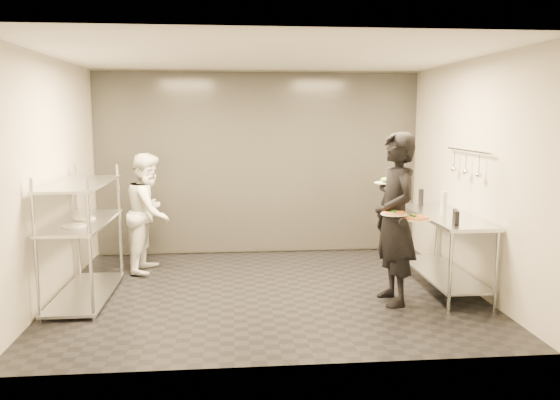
{
  "coord_description": "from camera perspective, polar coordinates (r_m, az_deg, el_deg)",
  "views": [
    {
      "loc": [
        -0.43,
        -6.37,
        2.1
      ],
      "look_at": [
        0.17,
        0.18,
        1.1
      ],
      "focal_mm": 35.0,
      "sensor_mm": 36.0,
      "label": 1
    }
  ],
  "objects": [
    {
      "name": "bottle_clear",
      "position": [
        7.13,
        16.79,
        -0.45
      ],
      "size": [
        0.06,
        0.06,
        0.2
      ],
      "primitive_type": "cylinder",
      "color": "#929F92",
      "rests_on": "prep_counter"
    },
    {
      "name": "pass_rack",
      "position": [
        6.73,
        -19.93,
        -3.29
      ],
      "size": [
        0.6,
        1.6,
        1.5
      ],
      "color": "#ADB0B4",
      "rests_on": "ground"
    },
    {
      "name": "prep_counter",
      "position": [
        7.04,
        16.72,
        -3.81
      ],
      "size": [
        0.6,
        1.8,
        0.92
      ],
      "color": "#ADB0B4",
      "rests_on": "ground"
    },
    {
      "name": "pizza_plate_near",
      "position": [
        6.04,
        11.81,
        -1.35
      ],
      "size": [
        0.28,
        0.28,
        0.05
      ],
      "color": "silver",
      "rests_on": "waiter"
    },
    {
      "name": "pos_monitor",
      "position": [
        6.37,
        17.9,
        -1.72
      ],
      "size": [
        0.1,
        0.23,
        0.16
      ],
      "primitive_type": "cube",
      "rotation": [
        0.0,
        0.0,
        -0.26
      ],
      "color": "black",
      "rests_on": "prep_counter"
    },
    {
      "name": "utensil_rail",
      "position": [
        7.01,
        18.93,
        3.65
      ],
      "size": [
        0.07,
        1.2,
        0.31
      ],
      "color": "#ADB0B4",
      "rests_on": "room_shell"
    },
    {
      "name": "bottle_dark",
      "position": [
        7.56,
        14.52,
        0.25
      ],
      "size": [
        0.07,
        0.07,
        0.23
      ],
      "primitive_type": "cylinder",
      "color": "black",
      "rests_on": "prep_counter"
    },
    {
      "name": "bottle_green",
      "position": [
        6.96,
        16.72,
        -0.31
      ],
      "size": [
        0.08,
        0.08,
        0.28
      ],
      "primitive_type": "cylinder",
      "color": "#929F92",
      "rests_on": "prep_counter"
    },
    {
      "name": "pizza_plate_far",
      "position": [
        6.09,
        13.91,
        -1.81
      ],
      "size": [
        0.36,
        0.36,
        0.05
      ],
      "color": "silver",
      "rests_on": "waiter"
    },
    {
      "name": "chef",
      "position": [
        7.66,
        -13.53,
        -1.27
      ],
      "size": [
        0.72,
        0.87,
        1.62
      ],
      "primitive_type": "imported",
      "rotation": [
        0.0,
        0.0,
        1.43
      ],
      "color": "silver",
      "rests_on": "ground"
    },
    {
      "name": "salad_plate",
      "position": [
        6.46,
        10.97,
        1.95
      ],
      "size": [
        0.26,
        0.26,
        0.07
      ],
      "color": "silver",
      "rests_on": "waiter"
    },
    {
      "name": "room_shell",
      "position": [
        7.59,
        -1.94,
        3.35
      ],
      "size": [
        5.0,
        4.0,
        2.8
      ],
      "color": "black",
      "rests_on": "ground"
    },
    {
      "name": "waiter",
      "position": [
        6.25,
        11.93,
        -1.96
      ],
      "size": [
        0.53,
        0.75,
        1.94
      ],
      "primitive_type": "imported",
      "rotation": [
        0.0,
        0.0,
        -1.48
      ],
      "color": "black",
      "rests_on": "ground"
    }
  ]
}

